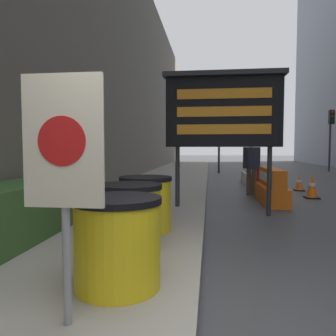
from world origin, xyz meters
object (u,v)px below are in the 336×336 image
at_px(warning_sign, 64,158).
at_px(jersey_barrier_white, 249,173).
at_px(barrel_drum_back, 146,204).
at_px(traffic_light_near_curb, 219,118).
at_px(traffic_light_far_side, 331,127).
at_px(jersey_barrier_red_striped, 258,180).
at_px(traffic_cone_near, 299,183).
at_px(message_board, 223,111).
at_px(traffic_cone_far, 312,187).
at_px(traffic_cone_mid, 276,183).
at_px(barrel_drum_middle, 129,218).
at_px(barrel_drum_foreground, 118,242).
at_px(pedestrian_worker, 252,163).
at_px(jersey_barrier_orange_far, 271,188).

distance_m(warning_sign, jersey_barrier_white, 11.96).
bearing_deg(barrel_drum_back, traffic_light_near_curb, 83.71).
distance_m(jersey_barrier_white, traffic_light_far_side, 9.31).
xyz_separation_m(jersey_barrier_red_striped, traffic_cone_near, (1.39, 0.04, -0.08)).
relative_size(message_board, traffic_cone_far, 4.41).
relative_size(barrel_drum_back, message_board, 0.28).
xyz_separation_m(traffic_cone_near, traffic_cone_mid, (-0.89, -0.69, 0.05)).
distance_m(barrel_drum_middle, jersey_barrier_white, 10.20).
height_order(barrel_drum_foreground, traffic_cone_near, barrel_drum_foreground).
bearing_deg(jersey_barrier_red_striped, traffic_light_far_side, 59.23).
bearing_deg(barrel_drum_back, traffic_cone_near, 58.13).
bearing_deg(jersey_barrier_white, jersey_barrier_red_striped, -90.00).
bearing_deg(traffic_light_far_side, pedestrian_worker, -119.38).
bearing_deg(jersey_barrier_orange_far, message_board, -127.99).
bearing_deg(traffic_cone_mid, pedestrian_worker, -147.89).
distance_m(barrel_drum_back, jersey_barrier_white, 9.19).
distance_m(barrel_drum_foreground, traffic_light_far_side, 19.82).
xyz_separation_m(traffic_cone_mid, traffic_cone_far, (0.81, -0.98, 0.02)).
relative_size(barrel_drum_foreground, traffic_cone_mid, 1.28).
bearing_deg(warning_sign, traffic_cone_far, 62.37).
xyz_separation_m(barrel_drum_back, jersey_barrier_orange_far, (2.65, 3.92, -0.18)).
height_order(traffic_cone_near, pedestrian_worker, pedestrian_worker).
bearing_deg(jersey_barrier_white, traffic_light_far_side, 51.59).
bearing_deg(warning_sign, jersey_barrier_red_striped, 73.81).
bearing_deg(barrel_drum_foreground, jersey_barrier_orange_far, 67.48).
relative_size(barrel_drum_foreground, warning_sign, 0.47).
distance_m(jersey_barrier_red_striped, traffic_cone_near, 1.39).
xyz_separation_m(barrel_drum_back, message_board, (1.29, 2.17, 1.68)).
bearing_deg(barrel_drum_foreground, jersey_barrier_white, 77.09).
xyz_separation_m(jersey_barrier_white, traffic_cone_far, (1.30, -3.97, -0.06)).
bearing_deg(barrel_drum_back, barrel_drum_foreground, -85.97).
xyz_separation_m(jersey_barrier_red_striped, traffic_cone_mid, (0.49, -0.65, -0.03)).
distance_m(barrel_drum_back, traffic_cone_mid, 6.60).
bearing_deg(warning_sign, traffic_light_near_curb, 84.62).
xyz_separation_m(jersey_barrier_white, traffic_cone_mid, (0.49, -2.99, -0.07)).
relative_size(jersey_barrier_orange_far, pedestrian_worker, 1.21).
xyz_separation_m(message_board, jersey_barrier_red_striped, (1.36, 4.28, -1.91)).
relative_size(barrel_drum_middle, traffic_cone_mid, 1.28).
height_order(barrel_drum_middle, traffic_light_near_curb, traffic_light_near_curb).
relative_size(traffic_cone_near, pedestrian_worker, 0.34).
bearing_deg(jersey_barrier_white, barrel_drum_back, -106.76).
xyz_separation_m(jersey_barrier_red_striped, traffic_cone_far, (1.30, -1.63, -0.02)).
relative_size(traffic_cone_mid, traffic_light_far_side, 0.18).
relative_size(barrel_drum_back, traffic_light_near_curb, 0.20).
relative_size(message_board, jersey_barrier_red_striped, 1.52).
xyz_separation_m(barrel_drum_foreground, traffic_cone_near, (3.89, 8.60, -0.31)).
bearing_deg(pedestrian_worker, traffic_cone_near, 4.33).
bearing_deg(traffic_light_near_curb, traffic_cone_mid, -78.77).
bearing_deg(barrel_drum_middle, warning_sign, -91.30).
relative_size(jersey_barrier_orange_far, jersey_barrier_white, 1.13).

